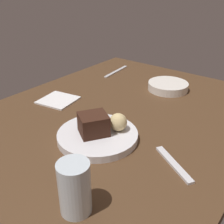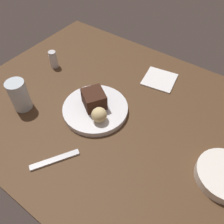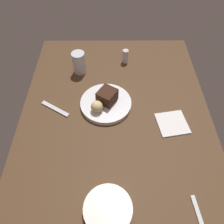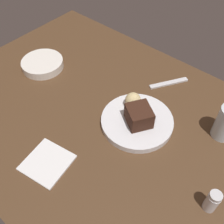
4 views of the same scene
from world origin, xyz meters
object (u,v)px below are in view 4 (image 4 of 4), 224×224
object	(u,v)px
chocolate_cake_slice	(139,116)
salt_shaker	(212,201)
side_bowl	(43,64)
dessert_spoon	(169,83)
dessert_plate	(137,121)
bread_roll	(133,100)
folded_napkin	(47,163)

from	to	relation	value
chocolate_cake_slice	salt_shaker	bearing A→B (deg)	162.44
salt_shaker	side_bowl	size ratio (longest dim) A/B	0.45
chocolate_cake_slice	dessert_spoon	xyz separation A→B (cm)	(3.38, -23.44, -4.71)
dessert_plate	bread_roll	distance (cm)	7.10
dessert_spoon	side_bowl	bearing A→B (deg)	151.04
chocolate_cake_slice	bread_roll	distance (cm)	7.20
chocolate_cake_slice	dessert_spoon	size ratio (longest dim) A/B	0.52
salt_shaker	folded_napkin	distance (cm)	45.29
chocolate_cake_slice	folded_napkin	world-z (taller)	chocolate_cake_slice
side_bowl	folded_napkin	xyz separation A→B (cm)	(-34.76, 27.28, -1.24)
bread_roll	chocolate_cake_slice	bearing A→B (deg)	142.36
salt_shaker	dessert_spoon	world-z (taller)	salt_shaker
side_bowl	salt_shaker	bearing A→B (deg)	173.40
salt_shaker	dessert_plate	bearing A→B (deg)	-18.18
dessert_plate	dessert_spoon	xyz separation A→B (cm)	(2.50, -22.80, -0.71)
chocolate_cake_slice	bread_roll	size ratio (longest dim) A/B	1.50
dessert_plate	dessert_spoon	distance (cm)	22.95
salt_shaker	folded_napkin	world-z (taller)	salt_shaker
salt_shaker	side_bowl	world-z (taller)	salt_shaker
dessert_plate	salt_shaker	xyz separation A→B (cm)	(-30.54, 10.03, 2.55)
salt_shaker	dessert_spoon	size ratio (longest dim) A/B	0.49
bread_roll	side_bowl	size ratio (longest dim) A/B	0.32
dessert_spoon	folded_napkin	xyz separation A→B (cm)	(8.17, 51.33, -0.05)
folded_napkin	bread_roll	bearing A→B (deg)	-100.29
side_bowl	bread_roll	bearing A→B (deg)	-173.00
chocolate_cake_slice	folded_napkin	distance (cm)	30.56
folded_napkin	dessert_spoon	bearing A→B (deg)	-99.05
bread_roll	side_bowl	distance (cm)	41.05
dessert_spoon	folded_napkin	size ratio (longest dim) A/B	1.21
bread_roll	side_bowl	world-z (taller)	bread_roll
side_bowl	folded_napkin	size ratio (longest dim) A/B	1.30
chocolate_cake_slice	side_bowl	size ratio (longest dim) A/B	0.48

